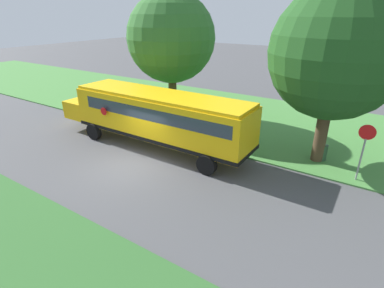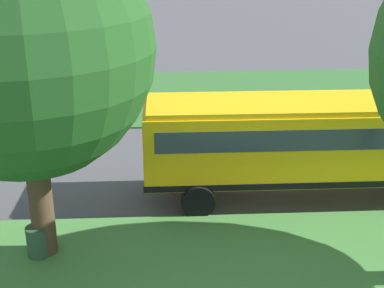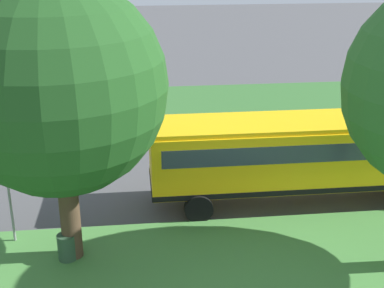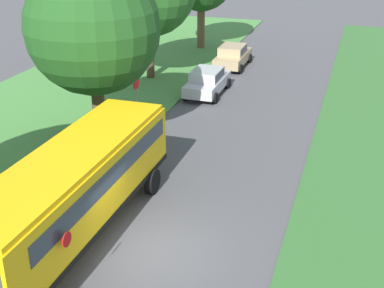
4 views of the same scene
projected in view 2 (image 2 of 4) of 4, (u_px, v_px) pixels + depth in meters
name	position (u px, v px, depth m)	size (l,w,h in m)	color
ground_plane	(289.00, 162.00, 19.78)	(120.00, 120.00, 0.00)	#4C4C4F
grass_far_side	(251.00, 94.00, 28.13)	(10.00, 80.00, 0.07)	#33662D
school_bus	(323.00, 139.00, 16.62)	(2.85, 12.42, 3.16)	yellow
oak_tree_roadside_mid	(20.00, 45.00, 12.13)	(6.05, 6.05, 8.46)	#4C3826
trash_bin	(38.00, 243.00, 13.74)	(0.56, 0.56, 0.90)	#2D4C33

